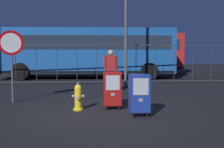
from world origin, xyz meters
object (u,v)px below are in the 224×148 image
(stop_sign, at_px, (11,51))
(bus_near, at_px, (86,50))
(pedestrian, at_px, (111,68))
(fire_hydrant, at_px, (78,97))
(bus_far, at_px, (112,51))
(newspaper_box_secondary, at_px, (112,88))
(newspaper_box_primary, at_px, (139,93))

(stop_sign, height_order, bus_near, bus_near)
(pedestrian, xyz_separation_m, bus_near, (-1.00, 6.15, 0.76))
(fire_hydrant, relative_size, bus_far, 0.07)
(newspaper_box_secondary, bearing_deg, fire_hydrant, -175.74)
(fire_hydrant, distance_m, pedestrian, 3.48)
(fire_hydrant, distance_m, bus_far, 13.72)
(newspaper_box_secondary, xyz_separation_m, stop_sign, (-3.00, 1.21, 1.03))
(stop_sign, bearing_deg, pedestrian, 31.17)
(fire_hydrant, relative_size, newspaper_box_secondary, 0.73)
(newspaper_box_primary, height_order, pedestrian, pedestrian)
(newspaper_box_secondary, bearing_deg, stop_sign, 158.00)
(fire_hydrant, relative_size, stop_sign, 0.33)
(stop_sign, bearing_deg, fire_hydrant, -31.74)
(newspaper_box_primary, xyz_separation_m, pedestrian, (-0.36, 4.06, 0.38))
(newspaper_box_primary, bearing_deg, bus_near, 97.60)
(newspaper_box_secondary, distance_m, stop_sign, 3.39)
(bus_near, bearing_deg, fire_hydrant, -87.91)
(fire_hydrant, xyz_separation_m, bus_far, (2.08, 13.49, 1.36))
(stop_sign, relative_size, pedestrian, 1.34)
(fire_hydrant, height_order, newspaper_box_primary, newspaper_box_primary)
(newspaper_box_secondary, xyz_separation_m, bus_far, (1.16, 13.42, 1.14))
(bus_far, bearing_deg, fire_hydrant, -92.90)
(stop_sign, bearing_deg, newspaper_box_secondary, -22.00)
(newspaper_box_primary, bearing_deg, pedestrian, 95.07)
(newspaper_box_primary, height_order, stop_sign, stop_sign)
(fire_hydrant, bearing_deg, pedestrian, 70.41)
(newspaper_box_primary, distance_m, newspaper_box_secondary, 1.07)
(fire_hydrant, height_order, stop_sign, stop_sign)
(stop_sign, distance_m, pedestrian, 3.82)
(newspaper_box_primary, xyz_separation_m, stop_sign, (-3.58, 2.11, 1.03))
(newspaper_box_primary, bearing_deg, stop_sign, 149.44)
(newspaper_box_secondary, distance_m, bus_far, 13.52)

